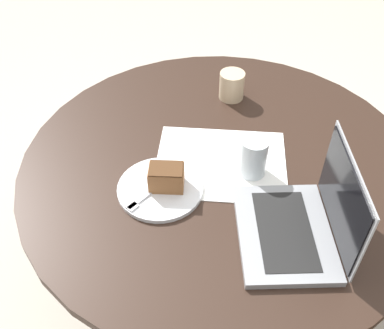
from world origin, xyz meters
name	(u,v)px	position (x,y,z in m)	size (l,w,h in m)	color
ground_plane	(213,291)	(0.00, 0.00, 0.00)	(12.00, 12.00, 0.00)	#B7AD9E
dining_table	(219,197)	(0.00, 0.00, 0.56)	(1.13, 1.13, 0.71)	black
paper_document	(220,163)	(0.00, -0.01, 0.71)	(0.41, 0.35, 0.00)	white
plate	(160,189)	(-0.13, -0.15, 0.72)	(0.23, 0.23, 0.01)	silver
cake_slice	(166,177)	(-0.12, -0.14, 0.75)	(0.10, 0.08, 0.07)	brown
fork	(147,194)	(-0.16, -0.19, 0.72)	(0.10, 0.16, 0.00)	silver
coffee_glass	(232,85)	(-0.03, 0.31, 0.76)	(0.08, 0.08, 0.09)	#C6AD89
water_glass	(253,157)	(0.09, -0.02, 0.77)	(0.07, 0.07, 0.12)	silver
laptop	(300,223)	(0.23, -0.21, 0.75)	(0.30, 0.34, 0.23)	gray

